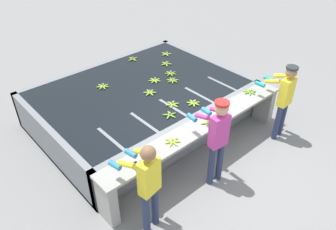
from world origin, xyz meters
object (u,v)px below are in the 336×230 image
at_px(banana_bunch_floating_1, 103,86).
at_px(banana_bunch_floating_7, 172,104).
at_px(banana_bunch_ledge_0, 172,141).
at_px(banana_bunch_floating_0, 133,59).
at_px(banana_bunch_floating_10, 166,64).
at_px(knife_0, 138,161).
at_px(knife_1, 223,111).
at_px(banana_bunch_floating_2, 150,92).
at_px(banana_bunch_floating_6, 171,73).
at_px(worker_0, 148,182).
at_px(banana_bunch_floating_5, 170,115).
at_px(banana_bunch_ledge_2, 208,123).
at_px(banana_bunch_floating_9, 173,80).
at_px(worker_1, 217,135).
at_px(banana_bunch_floating_8, 155,80).
at_px(banana_bunch_floating_4, 166,54).
at_px(worker_2, 284,96).
at_px(banana_bunch_ledge_1, 250,92).
at_px(banana_bunch_floating_3, 193,103).

relative_size(banana_bunch_floating_1, banana_bunch_floating_7, 1.00).
bearing_deg(banana_bunch_floating_1, banana_bunch_ledge_0, -93.46).
bearing_deg(banana_bunch_ledge_0, banana_bunch_floating_0, 64.63).
height_order(banana_bunch_floating_10, knife_0, banana_bunch_floating_10).
bearing_deg(banana_bunch_floating_7, knife_1, -54.75).
height_order(banana_bunch_floating_2, banana_bunch_floating_6, same).
relative_size(worker_0, banana_bunch_floating_5, 5.90).
bearing_deg(banana_bunch_ledge_2, banana_bunch_floating_9, 69.50).
relative_size(worker_0, banana_bunch_floating_6, 5.77).
height_order(worker_1, banana_bunch_floating_6, worker_1).
bearing_deg(banana_bunch_floating_2, banana_bunch_floating_8, 38.96).
distance_m(banana_bunch_floating_4, banana_bunch_ledge_0, 3.51).
relative_size(banana_bunch_floating_4, banana_bunch_floating_10, 1.01).
xyz_separation_m(worker_2, banana_bunch_floating_1, (-2.33, 2.89, -0.13)).
bearing_deg(banana_bunch_floating_8, banana_bunch_floating_1, 151.73).
bearing_deg(banana_bunch_floating_10, banana_bunch_floating_2, -145.68).
xyz_separation_m(banana_bunch_floating_2, banana_bunch_ledge_1, (1.56, -1.37, 0.00)).
bearing_deg(banana_bunch_floating_2, knife_0, -134.46).
xyz_separation_m(worker_2, banana_bunch_floating_9, (-1.05, 2.09, -0.13)).
relative_size(worker_1, banana_bunch_floating_1, 5.96).
height_order(banana_bunch_floating_5, banana_bunch_floating_6, same).
distance_m(banana_bunch_floating_0, banana_bunch_ledge_1, 3.02).
height_order(worker_2, banana_bunch_floating_10, worker_2).
bearing_deg(knife_1, knife_0, -179.43).
distance_m(banana_bunch_floating_3, banana_bunch_floating_9, 1.01).
xyz_separation_m(banana_bunch_floating_3, banana_bunch_floating_10, (0.76, 1.67, 0.00)).
relative_size(banana_bunch_floating_1, banana_bunch_ledge_2, 1.08).
height_order(banana_bunch_floating_9, banana_bunch_ledge_2, banana_bunch_ledge_2).
height_order(banana_bunch_floating_4, banana_bunch_floating_7, same).
bearing_deg(banana_bunch_floating_8, banana_bunch_floating_5, -118.15).
bearing_deg(banana_bunch_floating_4, banana_bunch_floating_5, -130.24).
xyz_separation_m(worker_0, banana_bunch_floating_8, (2.08, 2.34, -0.11)).
relative_size(banana_bunch_floating_0, banana_bunch_ledge_2, 1.09).
bearing_deg(banana_bunch_floating_0, banana_bunch_floating_6, -81.19).
height_order(banana_bunch_floating_1, banana_bunch_floating_2, same).
height_order(banana_bunch_floating_7, banana_bunch_floating_10, same).
relative_size(banana_bunch_floating_3, banana_bunch_floating_10, 1.02).
height_order(banana_bunch_floating_2, banana_bunch_ledge_1, banana_bunch_ledge_1).
distance_m(worker_0, knife_0, 0.59).
distance_m(worker_1, banana_bunch_ledge_2, 0.58).
height_order(banana_bunch_floating_9, banana_bunch_ledge_1, banana_bunch_ledge_1).
height_order(worker_1, knife_0, worker_1).
xyz_separation_m(banana_bunch_floating_2, banana_bunch_floating_8, (0.41, 0.33, -0.00)).
bearing_deg(worker_1, banana_bunch_floating_9, 66.35).
distance_m(banana_bunch_floating_7, banana_bunch_ledge_2, 0.89).
bearing_deg(banana_bunch_floating_9, banana_bunch_floating_10, 58.22).
bearing_deg(banana_bunch_floating_6, knife_0, -142.17).
bearing_deg(banana_bunch_floating_3, knife_1, -67.62).
bearing_deg(banana_bunch_floating_2, banana_bunch_floating_10, 34.32).
height_order(banana_bunch_floating_0, banana_bunch_floating_8, same).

